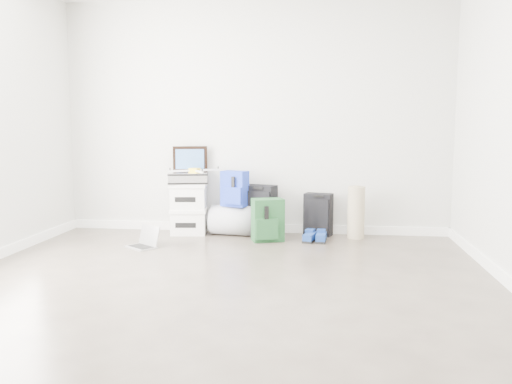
# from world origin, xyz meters

# --- Properties ---
(ground) EXTENTS (5.00, 5.00, 0.00)m
(ground) POSITION_xyz_m (0.00, 0.00, 0.00)
(ground) COLOR #3B332B
(ground) RESTS_ON ground
(room_envelope) EXTENTS (4.52, 5.02, 2.71)m
(room_envelope) POSITION_xyz_m (0.00, 0.02, 1.72)
(room_envelope) COLOR beige
(room_envelope) RESTS_ON ground
(boxes_stack) EXTENTS (0.45, 0.38, 0.59)m
(boxes_stack) POSITION_xyz_m (-0.75, 2.28, 0.30)
(boxes_stack) COLOR white
(boxes_stack) RESTS_ON ground
(briefcase) EXTENTS (0.50, 0.40, 0.13)m
(briefcase) POSITION_xyz_m (-0.75, 2.28, 0.66)
(briefcase) COLOR #B2B2B7
(briefcase) RESTS_ON boxes_stack
(painting) EXTENTS (0.39, 0.12, 0.30)m
(painting) POSITION_xyz_m (-0.75, 2.38, 0.87)
(painting) COLOR black
(painting) RESTS_ON briefcase
(drone) EXTENTS (0.52, 0.52, 0.05)m
(drone) POSITION_xyz_m (-0.67, 2.26, 0.75)
(drone) COLOR yellow
(drone) RESTS_ON briefcase
(duffel_bag) EXTENTS (0.59, 0.41, 0.34)m
(duffel_bag) POSITION_xyz_m (-0.20, 2.28, 0.17)
(duffel_bag) COLOR #95979D
(duffel_bag) RESTS_ON ground
(blue_backpack) EXTENTS (0.33, 0.29, 0.40)m
(blue_backpack) POSITION_xyz_m (-0.20, 2.25, 0.54)
(blue_backpack) COLOR #1A21A9
(blue_backpack) RESTS_ON duffel_bag
(large_suitcase) EXTENTS (0.42, 0.33, 0.58)m
(large_suitcase) POSITION_xyz_m (0.08, 2.33, 0.29)
(large_suitcase) COLOR black
(large_suitcase) RESTS_ON ground
(green_backpack) EXTENTS (0.38, 0.33, 0.47)m
(green_backpack) POSITION_xyz_m (0.21, 1.99, 0.22)
(green_backpack) COLOR #163C1D
(green_backpack) RESTS_ON ground
(carry_on) EXTENTS (0.34, 0.27, 0.49)m
(carry_on) POSITION_xyz_m (0.75, 2.37, 0.24)
(carry_on) COLOR black
(carry_on) RESTS_ON ground
(shoes) EXTENTS (0.27, 0.29, 0.09)m
(shoes) POSITION_xyz_m (0.73, 2.03, 0.04)
(shoes) COLOR black
(shoes) RESTS_ON ground
(rolled_rug) EXTENTS (0.19, 0.19, 0.58)m
(rolled_rug) POSITION_xyz_m (1.17, 2.27, 0.29)
(rolled_rug) COLOR gray
(rolled_rug) RESTS_ON ground
(laptop) EXTENTS (0.38, 0.37, 0.22)m
(laptop) POSITION_xyz_m (-1.03, 1.53, 0.05)
(laptop) COLOR silver
(laptop) RESTS_ON ground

